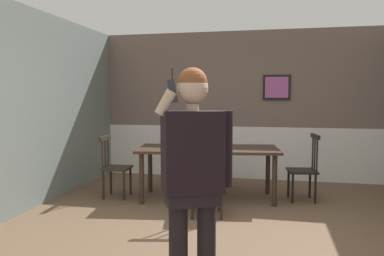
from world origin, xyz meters
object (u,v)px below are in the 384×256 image
chair_near_window (305,169)px  chair_at_table_head (115,167)px  chair_by_doorway (207,181)px  dining_table (208,153)px  person_figure (193,168)px  chair_opposite_corner (209,160)px

chair_near_window → chair_at_table_head: (-2.82, -0.42, -0.00)m
chair_by_doorway → chair_at_table_head: chair_by_doorway is taller
dining_table → person_figure: (0.39, -2.87, 0.33)m
dining_table → chair_opposite_corner: bearing=98.4°
dining_table → person_figure: 2.91m
chair_opposite_corner → person_figure: size_ratio=0.52×
dining_table → person_figure: size_ratio=1.25×
chair_at_table_head → chair_by_doorway: bearing=63.7°
chair_at_table_head → person_figure: size_ratio=0.54×
dining_table → person_figure: person_figure is taller
chair_opposite_corner → chair_by_doorway: bearing=92.3°
chair_by_doorway → chair_at_table_head: bearing=146.5°
chair_near_window → chair_by_doorway: size_ratio=1.04×
dining_table → chair_near_window: bearing=8.5°
chair_near_window → chair_at_table_head: bearing=89.8°
dining_table → chair_opposite_corner: 0.87m
chair_opposite_corner → person_figure: 3.77m
dining_table → chair_near_window: size_ratio=2.22×
chair_near_window → chair_by_doorway: chair_near_window is taller
chair_by_doorway → chair_opposite_corner: 1.67m
chair_near_window → chair_by_doorway: bearing=120.2°
dining_table → chair_at_table_head: 1.44m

